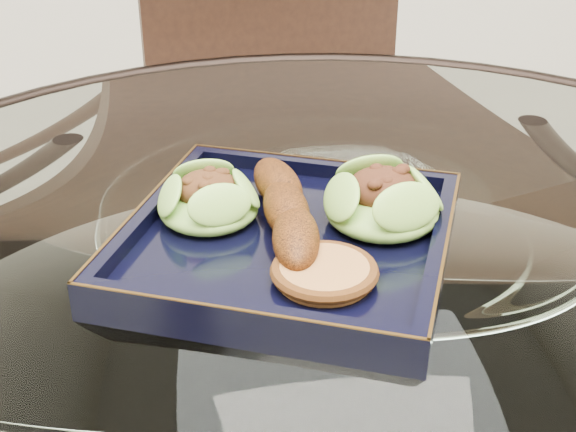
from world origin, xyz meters
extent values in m
cylinder|color=white|center=(0.00, 0.00, 0.76)|extent=(1.10, 1.10, 0.01)
torus|color=black|center=(0.00, 0.00, 0.76)|extent=(1.13, 1.13, 0.02)
cylinder|color=black|center=(0.28, 0.28, 0.38)|extent=(0.04, 0.04, 0.75)
cylinder|color=black|center=(-0.28, 0.28, 0.38)|extent=(0.04, 0.04, 0.75)
cube|color=black|center=(0.03, 0.48, 0.50)|extent=(0.51, 0.51, 0.04)
cube|color=black|center=(-0.01, 0.68, 0.78)|extent=(0.42, 0.10, 0.49)
cylinder|color=black|center=(0.25, 0.33, 0.24)|extent=(0.03, 0.03, 0.48)
cylinder|color=black|center=(-0.19, 0.64, 0.24)|extent=(0.03, 0.03, 0.48)
cylinder|color=black|center=(0.18, 0.70, 0.24)|extent=(0.03, 0.03, 0.48)
cube|color=black|center=(-0.05, -0.01, 0.77)|extent=(0.35, 0.35, 0.02)
ellipsoid|color=#62992C|center=(-0.12, 0.03, 0.80)|extent=(0.11, 0.11, 0.03)
ellipsoid|color=#6DA22F|center=(0.03, 0.00, 0.80)|extent=(0.12, 0.12, 0.04)
ellipsoid|color=#652D0A|center=(-0.05, 0.00, 0.80)|extent=(0.05, 0.19, 0.03)
cylinder|color=#AD7339|center=(-0.03, -0.09, 0.79)|extent=(0.09, 0.09, 0.01)
camera|label=1|loc=(-0.12, -0.61, 1.13)|focal=50.00mm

